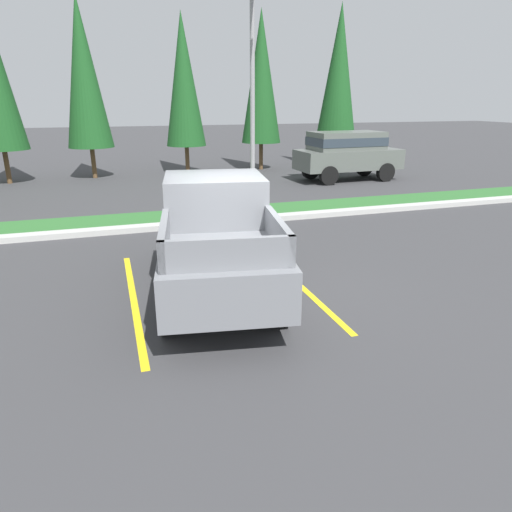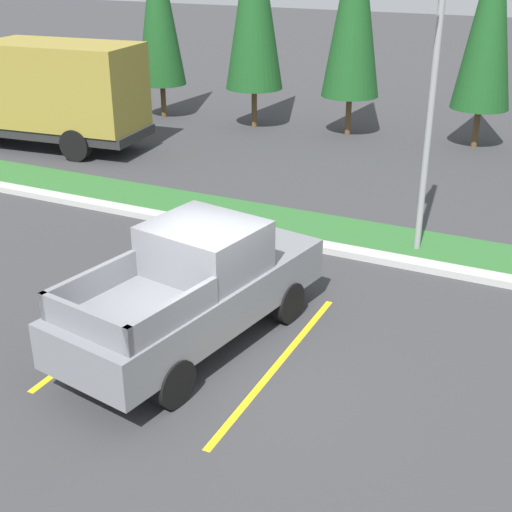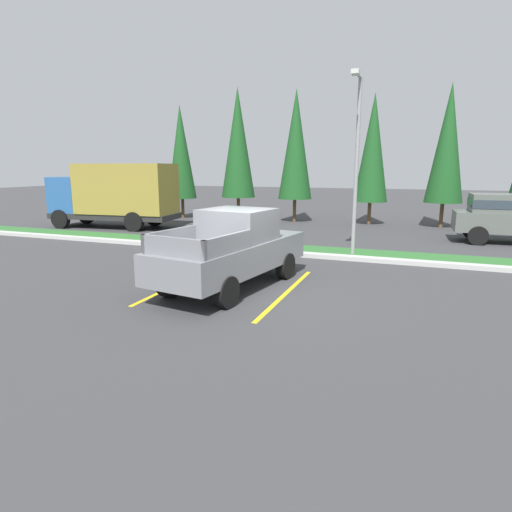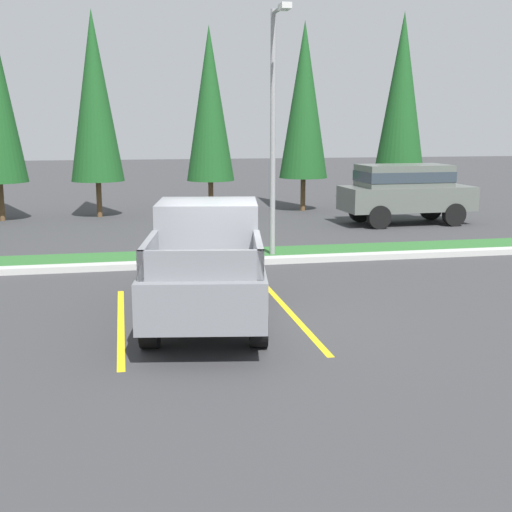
# 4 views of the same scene
# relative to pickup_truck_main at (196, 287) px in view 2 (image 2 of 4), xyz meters

# --- Properties ---
(ground_plane) EXTENTS (120.00, 120.00, 0.00)m
(ground_plane) POSITION_rel_pickup_truck_main_xyz_m (0.47, -0.39, -1.04)
(ground_plane) COLOR #38383A
(parking_line_near) EXTENTS (0.12, 4.80, 0.01)m
(parking_line_near) POSITION_rel_pickup_truck_main_xyz_m (-1.56, -0.05, -1.04)
(parking_line_near) COLOR yellow
(parking_line_near) RESTS_ON ground
(parking_line_far) EXTENTS (0.12, 4.80, 0.01)m
(parking_line_far) POSITION_rel_pickup_truck_main_xyz_m (1.54, -0.05, -1.04)
(parking_line_far) COLOR yellow
(parking_line_far) RESTS_ON ground
(curb_strip) EXTENTS (56.00, 0.40, 0.15)m
(curb_strip) POSITION_rel_pickup_truck_main_xyz_m (0.47, 4.61, -0.97)
(curb_strip) COLOR #B2B2AD
(curb_strip) RESTS_ON ground
(grass_median) EXTENTS (56.00, 1.80, 0.06)m
(grass_median) POSITION_rel_pickup_truck_main_xyz_m (0.47, 5.71, -1.01)
(grass_median) COLOR #2D662D
(grass_median) RESTS_ON ground
(pickup_truck_main) EXTENTS (2.72, 5.46, 2.10)m
(pickup_truck_main) POSITION_rel_pickup_truck_main_xyz_m (0.00, 0.00, 0.00)
(pickup_truck_main) COLOR black
(pickup_truck_main) RESTS_ON ground
(cargo_truck_distant) EXTENTS (7.00, 3.09, 3.40)m
(cargo_truck_distant) POSITION_rel_pickup_truck_main_xyz_m (-10.65, 8.67, 0.81)
(cargo_truck_distant) COLOR black
(cargo_truck_distant) RESTS_ON ground
(street_light) EXTENTS (0.24, 1.49, 6.30)m
(street_light) POSITION_rel_pickup_truck_main_xyz_m (2.43, 5.34, 2.65)
(street_light) COLOR gray
(street_light) RESTS_ON ground
(cypress_tree_leftmost) EXTENTS (1.83, 1.83, 7.03)m
(cypress_tree_leftmost) POSITION_rel_pickup_truck_main_xyz_m (-9.69, 14.02, 3.10)
(cypress_tree_leftmost) COLOR brown
(cypress_tree_leftmost) RESTS_ON ground
(cypress_tree_center) EXTENTS (1.98, 1.98, 7.63)m
(cypress_tree_center) POSITION_rel_pickup_truck_main_xyz_m (-2.33, 14.54, 3.45)
(cypress_tree_center) COLOR brown
(cypress_tree_center) RESTS_ON ground
(cypress_tree_right_inner) EXTENTS (1.88, 1.88, 7.23)m
(cypress_tree_right_inner) POSITION_rel_pickup_truck_main_xyz_m (2.01, 14.83, 3.22)
(cypress_tree_right_inner) COLOR brown
(cypress_tree_right_inner) RESTS_ON ground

